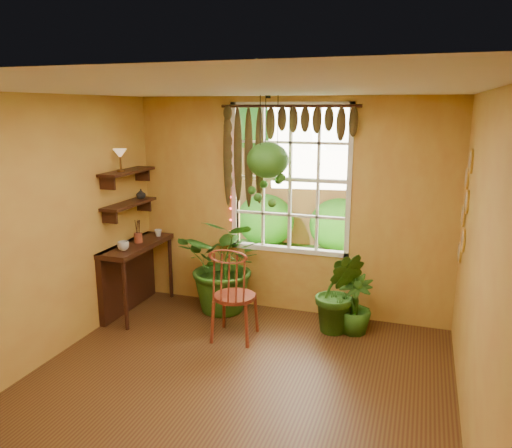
{
  "coord_description": "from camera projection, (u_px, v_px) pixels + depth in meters",
  "views": [
    {
      "loc": [
        1.56,
        -3.64,
        2.57
      ],
      "look_at": [
        -0.06,
        1.15,
        1.38
      ],
      "focal_mm": 35.0,
      "sensor_mm": 36.0,
      "label": 1
    }
  ],
  "objects": [
    {
      "name": "shelf_vase",
      "position": [
        141.0,
        194.0,
        6.4
      ],
      "size": [
        0.14,
        0.14,
        0.13
      ],
      "primitive_type": "imported",
      "rotation": [
        0.0,
        0.0,
        -0.12
      ],
      "color": "#B2AD99",
      "rests_on": "shelf_lower"
    },
    {
      "name": "shelf_upper",
      "position": [
        127.0,
        172.0,
        6.08
      ],
      "size": [
        0.25,
        0.9,
        0.04
      ],
      "primitive_type": "cube",
      "color": "#35180E",
      "rests_on": "wall_left"
    },
    {
      "name": "potted_plant_left",
      "position": [
        226.0,
        264.0,
        6.31
      ],
      "size": [
        1.16,
        1.01,
        1.26
      ],
      "primitive_type": "imported",
      "rotation": [
        0.0,
        0.0,
        -0.02
      ],
      "color": "#1D4913",
      "rests_on": "floor"
    },
    {
      "name": "string_lights",
      "position": [
        230.0,
        174.0,
        6.29
      ],
      "size": [
        0.03,
        0.03,
        1.54
      ],
      "primitive_type": null,
      "color": "#FF2633",
      "rests_on": "window"
    },
    {
      "name": "cup_a",
      "position": [
        123.0,
        246.0,
        5.95
      ],
      "size": [
        0.18,
        0.18,
        0.11
      ],
      "primitive_type": "imported",
      "rotation": [
        0.0,
        0.0,
        -0.43
      ],
      "color": "silver",
      "rests_on": "counter_ledge"
    },
    {
      "name": "valance_vine",
      "position": [
        281.0,
        132.0,
        5.93
      ],
      "size": [
        1.7,
        0.12,
        1.1
      ],
      "color": "#35180E",
      "rests_on": "window"
    },
    {
      "name": "counter_ledge",
      "position": [
        131.0,
        269.0,
        6.38
      ],
      "size": [
        0.4,
        1.2,
        0.9
      ],
      "color": "#35180E",
      "rests_on": "floor"
    },
    {
      "name": "cup_b",
      "position": [
        158.0,
        233.0,
        6.6
      ],
      "size": [
        0.11,
        0.11,
        0.09
      ],
      "primitive_type": "imported",
      "rotation": [
        0.0,
        0.0,
        0.16
      ],
      "color": "beige",
      "rests_on": "counter_ledge"
    },
    {
      "name": "windsor_chair",
      "position": [
        234.0,
        308.0,
        5.6
      ],
      "size": [
        0.5,
        0.53,
        1.26
      ],
      "rotation": [
        0.0,
        0.0,
        0.06
      ],
      "color": "maroon",
      "rests_on": "floor"
    },
    {
      "name": "shelf_lower",
      "position": [
        129.0,
        204.0,
        6.17
      ],
      "size": [
        0.25,
        0.9,
        0.04
      ],
      "primitive_type": "cube",
      "color": "#35180E",
      "rests_on": "wall_left"
    },
    {
      "name": "tiffany_lamp",
      "position": [
        120.0,
        155.0,
        5.88
      ],
      "size": [
        0.16,
        0.16,
        0.27
      ],
      "color": "brown",
      "rests_on": "shelf_upper"
    },
    {
      "name": "brush_jar",
      "position": [
        138.0,
        231.0,
        6.27
      ],
      "size": [
        0.1,
        0.1,
        0.37
      ],
      "color": "brown",
      "rests_on": "counter_ledge"
    },
    {
      "name": "potted_plant_right",
      "position": [
        355.0,
        305.0,
        5.75
      ],
      "size": [
        0.39,
        0.39,
        0.69
      ],
      "primitive_type": "imported",
      "rotation": [
        0.0,
        0.0,
        -0.02
      ],
      "color": "#1D4913",
      "rests_on": "floor"
    },
    {
      "name": "potted_plant_mid",
      "position": [
        339.0,
        292.0,
        5.73
      ],
      "size": [
        0.61,
        0.52,
        0.99
      ],
      "primitive_type": "imported",
      "rotation": [
        0.0,
        0.0,
        0.17
      ],
      "color": "#1D4913",
      "rests_on": "floor"
    },
    {
      "name": "ceiling",
      "position": [
        216.0,
        89.0,
        3.81
      ],
      "size": [
        4.5,
        4.5,
        0.0
      ],
      "primitive_type": "plane",
      "rotation": [
        3.14,
        0.0,
        0.0
      ],
      "color": "silver",
      "rests_on": "wall_back"
    },
    {
      "name": "window",
      "position": [
        290.0,
        179.0,
        6.15
      ],
      "size": [
        1.52,
        0.1,
        1.86
      ],
      "color": "white",
      "rests_on": "wall_back"
    },
    {
      "name": "hanging_basket",
      "position": [
        268.0,
        163.0,
        5.79
      ],
      "size": [
        0.49,
        0.49,
        1.28
      ],
      "color": "black",
      "rests_on": "ceiling"
    },
    {
      "name": "wall_right",
      "position": [
        482.0,
        285.0,
        3.5
      ],
      "size": [
        0.0,
        4.5,
        4.5
      ],
      "primitive_type": "plane",
      "rotation": [
        1.57,
        0.0,
        -1.57
      ],
      "color": "gold",
      "rests_on": "floor"
    },
    {
      "name": "floor",
      "position": [
        221.0,
        403.0,
        4.43
      ],
      "size": [
        4.5,
        4.5,
        0.0
      ],
      "primitive_type": "plane",
      "color": "#543818",
      "rests_on": "ground"
    },
    {
      "name": "backyard",
      "position": [
        358.0,
        170.0,
        10.4
      ],
      "size": [
        14.0,
        10.0,
        12.0
      ],
      "color": "#225B1A",
      "rests_on": "ground"
    },
    {
      "name": "wall_plates",
      "position": [
        465.0,
        209.0,
        5.11
      ],
      "size": [
        0.04,
        0.32,
        1.1
      ],
      "primitive_type": null,
      "color": "#FFF6D0",
      "rests_on": "wall_right"
    },
    {
      "name": "wall_back",
      "position": [
        289.0,
        208.0,
        6.2
      ],
      "size": [
        4.0,
        0.0,
        4.0
      ],
      "primitive_type": "plane",
      "rotation": [
        1.57,
        0.0,
        0.0
      ],
      "color": "gold",
      "rests_on": "floor"
    },
    {
      "name": "wall_left",
      "position": [
        25.0,
        238.0,
        4.75
      ],
      "size": [
        0.0,
        4.5,
        4.5
      ],
      "primitive_type": "plane",
      "rotation": [
        1.57,
        0.0,
        1.57
      ],
      "color": "gold",
      "rests_on": "floor"
    }
  ]
}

